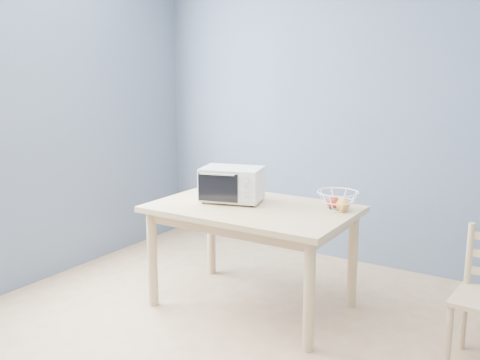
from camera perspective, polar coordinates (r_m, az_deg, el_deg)
The scene contains 4 objects.
room at distance 2.74m, azimuth -3.69°, elevation 3.39°, with size 4.01×4.51×2.61m.
dining_table at distance 3.80m, azimuth 1.33°, elevation -4.30°, with size 1.40×0.90×0.75m.
toaster_oven at distance 3.88m, azimuth -1.11°, elevation -0.39°, with size 0.49×0.41×0.25m.
fruit_basket at distance 3.72m, azimuth 10.45°, elevation -2.18°, with size 0.30×0.30×0.13m.
Camera 1 is at (1.58, -2.20, 1.69)m, focal length 40.00 mm.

